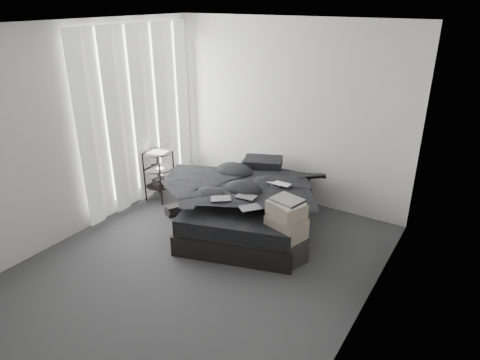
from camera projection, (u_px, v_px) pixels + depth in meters
The scene contains 25 objects.
floor at pixel (203, 263), 4.95m from camera, with size 3.60×4.20×0.01m, color #353538.
ceiling at pixel (194, 24), 3.91m from camera, with size 3.60×4.20×0.01m, color white.
wall_back at pixel (289, 114), 6.06m from camera, with size 3.60×0.01×2.60m, color silver.
wall_front at pixel (5, 252), 2.80m from camera, with size 3.60×0.01×2.60m, color silver.
wall_left at pixel (83, 130), 5.31m from camera, with size 0.01×4.20×2.60m, color silver.
wall_right at pixel (372, 198), 3.55m from camera, with size 0.01×4.20×2.60m, color silver.
window_left at pixel (136, 111), 5.98m from camera, with size 0.02×2.00×2.30m, color white.
curtain_left at pixel (139, 117), 5.98m from camera, with size 0.06×2.12×2.48m, color white.
bed at pixel (249, 217), 5.68m from camera, with size 1.43×1.89×0.26m, color black.
mattress at pixel (250, 202), 5.59m from camera, with size 1.38×1.84×0.20m, color black.
duvet at pixel (249, 189), 5.47m from camera, with size 1.40×1.62×0.22m, color black.
pillow_lower at pixel (259, 170), 6.19m from camera, with size 0.57×0.39×0.13m, color black.
pillow_upper at pixel (263, 162), 6.11m from camera, with size 0.53×0.37×0.12m, color black.
laptop at pixel (277, 180), 5.42m from camera, with size 0.30×0.19×0.02m, color silver.
comic_a at pixel (221, 193), 5.07m from camera, with size 0.24×0.16×0.01m, color black.
comic_b at pixel (246, 191), 5.12m from camera, with size 0.24×0.16×0.01m, color black.
comic_c at pixel (250, 201), 4.85m from camera, with size 0.24×0.16×0.01m, color black.
side_stand at pixel (159, 176), 6.35m from camera, with size 0.41×0.41×0.75m, color black.
papers at pixel (157, 152), 6.19m from camera, with size 0.29×0.21×0.01m, color white.
floor_books at pixel (174, 210), 6.01m from camera, with size 0.15×0.21×0.15m, color black.
box_lower at pixel (285, 248), 4.95m from camera, with size 0.43×0.34×0.32m, color black.
box_mid at pixel (286, 227), 4.82m from camera, with size 0.40×0.32×0.24m, color #6C6155.
box_upper at pixel (286, 210), 4.76m from camera, with size 0.39×0.31×0.17m, color #6C6155.
art_book_white at pixel (287, 202), 4.71m from camera, with size 0.33×0.26×0.03m, color silver.
art_book_snake at pixel (287, 200), 4.69m from camera, with size 0.32×0.25×0.03m, color silver.
Camera 1 is at (2.58, -3.29, 2.85)m, focal length 32.00 mm.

